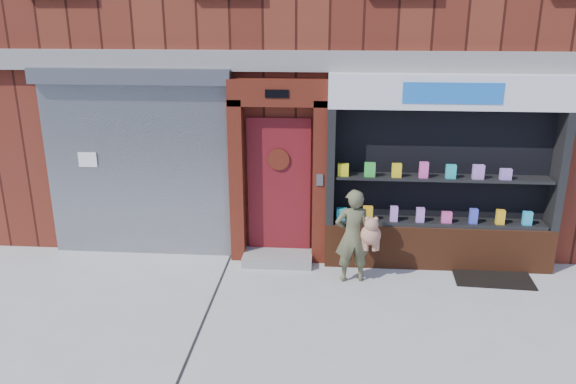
# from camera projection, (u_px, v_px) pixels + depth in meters

# --- Properties ---
(ground) EXTENTS (80.00, 80.00, 0.00)m
(ground) POSITION_uv_depth(u_px,v_px,m) (322.00, 320.00, 7.35)
(ground) COLOR #9E9E99
(ground) RESTS_ON ground
(building) EXTENTS (12.00, 8.16, 8.00)m
(building) POSITION_uv_depth(u_px,v_px,m) (332.00, 3.00, 11.79)
(building) COLOR #551D13
(building) RESTS_ON ground
(shutter_bay) EXTENTS (3.10, 0.30, 3.04)m
(shutter_bay) POSITION_uv_depth(u_px,v_px,m) (137.00, 152.00, 8.87)
(shutter_bay) COLOR gray
(shutter_bay) RESTS_ON ground
(red_door_bay) EXTENTS (1.52, 0.58, 2.90)m
(red_door_bay) POSITION_uv_depth(u_px,v_px,m) (278.00, 173.00, 8.72)
(red_door_bay) COLOR #4A160C
(red_door_bay) RESTS_ON ground
(pharmacy_bay) EXTENTS (3.50, 0.41, 3.00)m
(pharmacy_bay) POSITION_uv_depth(u_px,v_px,m) (441.00, 182.00, 8.51)
(pharmacy_bay) COLOR #5C2B15
(pharmacy_bay) RESTS_ON ground
(woman) EXTENTS (0.70, 0.42, 1.43)m
(woman) POSITION_uv_depth(u_px,v_px,m) (355.00, 235.00, 8.21)
(woman) COLOR brown
(woman) RESTS_ON ground
(doormat) EXTENTS (1.18, 0.86, 0.03)m
(doormat) POSITION_uv_depth(u_px,v_px,m) (492.00, 276.00, 8.53)
(doormat) COLOR black
(doormat) RESTS_ON ground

